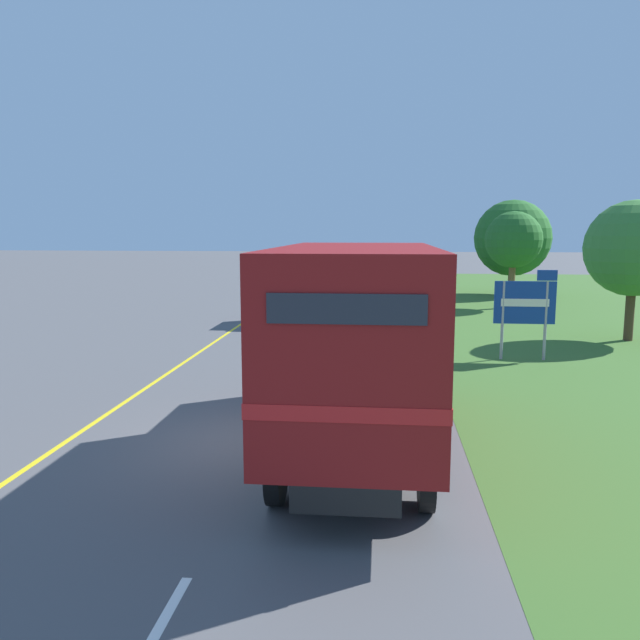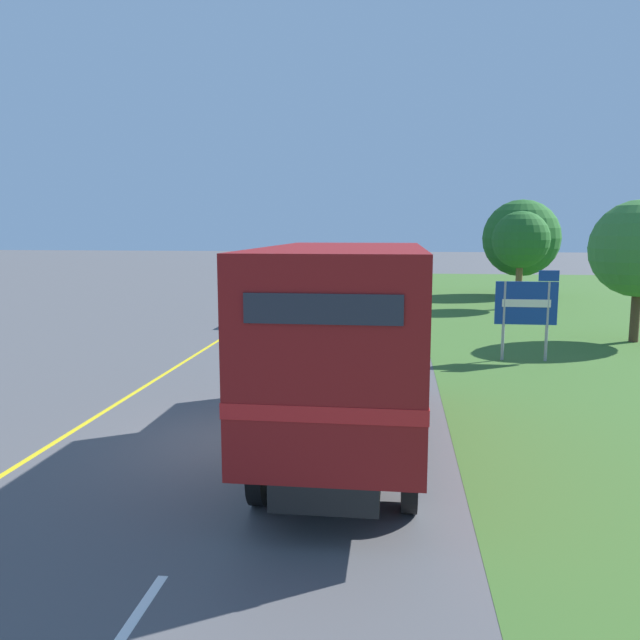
# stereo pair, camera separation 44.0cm
# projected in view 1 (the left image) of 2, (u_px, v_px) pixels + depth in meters

# --- Properties ---
(ground_plane) EXTENTS (200.00, 200.00, 0.00)m
(ground_plane) POSITION_uv_depth(u_px,v_px,m) (265.00, 440.00, 11.81)
(ground_plane) COLOR #515154
(edge_line_yellow) EXTENTS (0.12, 61.65, 0.01)m
(edge_line_yellow) POSITION_uv_depth(u_px,v_px,m) (243.00, 323.00, 26.60)
(edge_line_yellow) COLOR yellow
(edge_line_yellow) RESTS_ON ground
(centre_dash_near) EXTENTS (0.12, 2.60, 0.01)m
(centre_dash_near) POSITION_uv_depth(u_px,v_px,m) (270.00, 430.00, 12.36)
(centre_dash_near) COLOR white
(centre_dash_near) RESTS_ON ground
(centre_dash_mid_a) EXTENTS (0.12, 2.60, 0.01)m
(centre_dash_mid_a) POSITION_uv_depth(u_px,v_px,m) (309.00, 361.00, 18.85)
(centre_dash_mid_a) COLOR white
(centre_dash_mid_a) RESTS_ON ground
(centre_dash_mid_b) EXTENTS (0.12, 2.60, 0.01)m
(centre_dash_mid_b) POSITION_uv_depth(u_px,v_px,m) (328.00, 327.00, 25.35)
(centre_dash_mid_b) COLOR white
(centre_dash_mid_b) RESTS_ON ground
(centre_dash_far) EXTENTS (0.12, 2.60, 0.01)m
(centre_dash_far) POSITION_uv_depth(u_px,v_px,m) (339.00, 307.00, 31.85)
(centre_dash_far) COLOR white
(centre_dash_far) RESTS_ON ground
(centre_dash_farthest) EXTENTS (0.12, 2.60, 0.01)m
(centre_dash_farthest) POSITION_uv_depth(u_px,v_px,m) (346.00, 294.00, 38.35)
(centre_dash_farthest) COLOR white
(centre_dash_farthest) RESTS_ON ground
(horse_trailer_truck) EXTENTS (2.51, 8.13, 3.68)m
(horse_trailer_truck) POSITION_uv_depth(u_px,v_px,m) (358.00, 339.00, 11.03)
(horse_trailer_truck) COLOR black
(horse_trailer_truck) RESTS_ON ground
(lead_car_white) EXTENTS (1.80, 4.19, 2.07)m
(lead_car_white) POSITION_uv_depth(u_px,v_px,m) (292.00, 298.00, 26.74)
(lead_car_white) COLOR black
(lead_car_white) RESTS_ON ground
(lead_car_black_ahead) EXTENTS (1.80, 4.48, 2.10)m
(lead_car_black_ahead) POSITION_uv_depth(u_px,v_px,m) (374.00, 279.00, 36.71)
(lead_car_black_ahead) COLOR black
(lead_car_black_ahead) RESTS_ON ground
(highway_sign) EXTENTS (1.82, 0.09, 2.75)m
(highway_sign) POSITION_uv_depth(u_px,v_px,m) (526.00, 305.00, 18.84)
(highway_sign) COLOR #9E9EA3
(highway_sign) RESTS_ON ground
(roadside_tree_near) EXTENTS (3.39, 3.39, 4.99)m
(roadside_tree_near) POSITION_uv_depth(u_px,v_px,m) (634.00, 249.00, 21.88)
(roadside_tree_near) COLOR #4C3823
(roadside_tree_near) RESTS_ON ground
(roadside_tree_mid) EXTENTS (2.83, 2.83, 4.85)m
(roadside_tree_mid) POSITION_uv_depth(u_px,v_px,m) (514.00, 240.00, 31.15)
(roadside_tree_mid) COLOR brown
(roadside_tree_mid) RESTS_ON ground
(roadside_tree_far) EXTENTS (4.56, 4.56, 5.71)m
(roadside_tree_far) POSITION_uv_depth(u_px,v_px,m) (512.00, 238.00, 37.47)
(roadside_tree_far) COLOR brown
(roadside_tree_far) RESTS_ON ground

